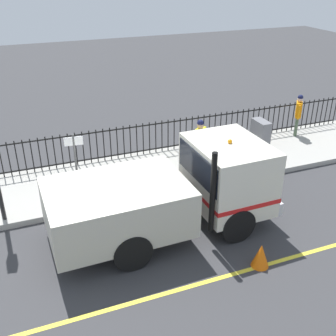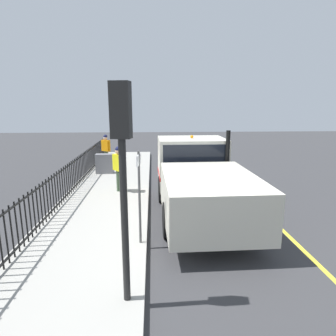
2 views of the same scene
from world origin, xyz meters
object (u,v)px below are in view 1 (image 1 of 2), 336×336
street_sign (76,163)px  pedestrian_distant (298,111)px  worker_standing (200,139)px  utility_cabinet (260,132)px  work_truck (180,188)px  traffic_cone (261,255)px

street_sign → pedestrian_distant: bearing=-76.4°
worker_standing → pedestrian_distant: size_ratio=1.04×
street_sign → utility_cabinet: bearing=-74.6°
pedestrian_distant → worker_standing: bearing=-39.4°
pedestrian_distant → street_sign: 9.46m
work_truck → worker_standing: 3.34m
worker_standing → utility_cabinet: worker_standing is taller
work_truck → pedestrian_distant: 7.91m
work_truck → utility_cabinet: (3.80, -4.99, -0.60)m
utility_cabinet → worker_standing: bearing=108.6°
worker_standing → street_sign: street_sign is taller
traffic_cone → street_sign: street_sign is taller
worker_standing → street_sign: (-0.97, 4.25, 0.34)m
utility_cabinet → work_truck: bearing=127.3°
pedestrian_distant → work_truck: bearing=-23.2°
pedestrian_distant → utility_cabinet: 1.93m
work_truck → pedestrian_distant: bearing=119.3°
pedestrian_distant → street_sign: bearing=-40.0°
utility_cabinet → traffic_cone: (-5.97, 3.80, -0.35)m
pedestrian_distant → traffic_cone: 8.41m
utility_cabinet → traffic_cone: bearing=147.5°
work_truck → street_sign: work_truck is taller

